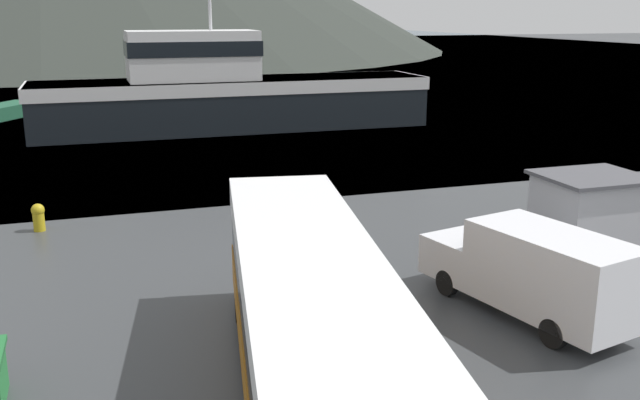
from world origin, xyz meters
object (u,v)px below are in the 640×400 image
object	(u,v)px
fishing_boat	(226,92)
dock_kiosk	(590,210)
tour_bus	(308,316)
delivery_van	(533,270)

from	to	relation	value
fishing_boat	dock_kiosk	xyz separation A→B (m)	(6.56, -27.12, -1.19)
fishing_boat	tour_bus	bearing A→B (deg)	-8.27
tour_bus	dock_kiosk	bearing A→B (deg)	38.48
delivery_van	dock_kiosk	bearing A→B (deg)	26.98
delivery_van	dock_kiosk	xyz separation A→B (m)	(4.98, 4.16, -0.03)
tour_bus	dock_kiosk	xyz separation A→B (m)	(11.45, 6.35, -0.62)
tour_bus	fishing_boat	bearing A→B (deg)	91.16
tour_bus	delivery_van	bearing A→B (deg)	28.12
delivery_van	fishing_boat	world-z (taller)	fishing_boat
delivery_van	fishing_boat	size ratio (longest dim) A/B	0.24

